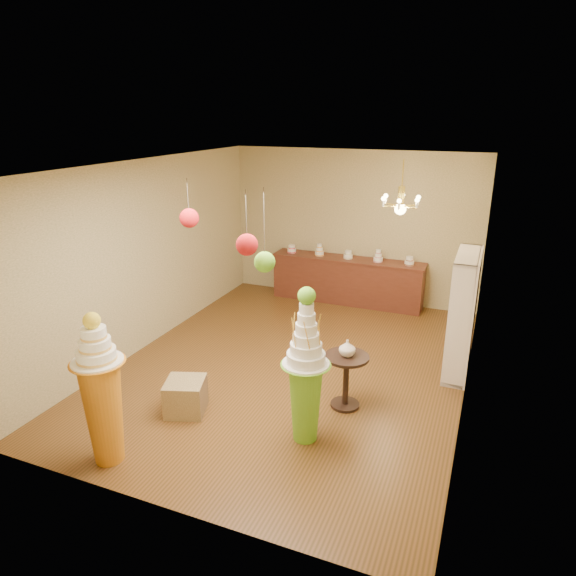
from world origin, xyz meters
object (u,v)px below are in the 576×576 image
at_px(pedestal_orange, 103,400).
at_px(round_table, 346,374).
at_px(sideboard, 347,280).
at_px(pedestal_green, 306,382).

bearing_deg(pedestal_orange, round_table, 43.87).
distance_m(pedestal_orange, sideboard, 5.92).
bearing_deg(sideboard, pedestal_orange, -100.34).
distance_m(pedestal_green, sideboard, 4.71).
relative_size(pedestal_green, pedestal_orange, 1.08).
bearing_deg(pedestal_green, round_table, 74.16).
bearing_deg(round_table, pedestal_orange, -136.13).
relative_size(sideboard, round_table, 4.15).
xyz_separation_m(pedestal_green, round_table, (0.24, 0.86, -0.28)).
relative_size(pedestal_orange, sideboard, 0.58).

